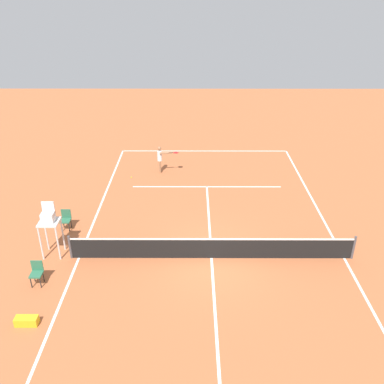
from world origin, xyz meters
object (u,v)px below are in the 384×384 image
equipment_bag (27,321)px  tennis_ball (131,177)px  courtside_chair_near (37,272)px  umpire_chair (49,221)px  courtside_chair_mid (66,219)px  player_serving (161,157)px

equipment_bag → tennis_ball: bearing=-99.6°
courtside_chair_near → equipment_bag: 2.17m
equipment_bag → courtside_chair_near: bearing=-81.6°
umpire_chair → courtside_chair_near: umpire_chair is taller
tennis_ball → courtside_chair_mid: courtside_chair_mid is taller
tennis_ball → equipment_bag: bearing=80.4°
tennis_ball → equipment_bag: (1.96, 11.54, 0.12)m
umpire_chair → courtside_chair_mid: size_ratio=2.54×
courtside_chair_mid → courtside_chair_near: bearing=89.5°
courtside_chair_mid → umpire_chair: bearing=90.3°
courtside_chair_mid → equipment_bag: 6.01m
player_serving → courtside_chair_near: (3.96, 10.23, -0.44)m
player_serving → equipment_bag: (3.65, 12.34, -0.82)m
tennis_ball → equipment_bag: 11.70m
courtside_chair_mid → tennis_ball: bearing=-112.0°
tennis_ball → umpire_chair: umpire_chair is taller
umpire_chair → courtside_chair_mid: (0.01, -1.98, -1.07)m
tennis_ball → courtside_chair_near: bearing=76.5°
player_serving → tennis_ball: size_ratio=24.09×
tennis_ball → courtside_chair_near: (2.27, 9.43, 0.50)m
tennis_ball → courtside_chair_mid: (2.24, 5.55, 0.50)m
player_serving → courtside_chair_near: 10.97m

